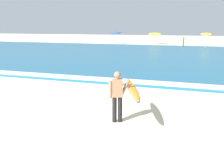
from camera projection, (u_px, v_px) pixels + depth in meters
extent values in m
plane|color=beige|center=(59.00, 122.00, 8.33)|extent=(160.00, 160.00, 0.00)
cube|color=#1E6084|center=(151.00, 55.00, 26.59)|extent=(120.00, 28.00, 0.14)
cube|color=white|center=(114.00, 80.00, 14.07)|extent=(120.00, 1.10, 0.01)
cylinder|color=black|center=(114.00, 109.00, 8.24)|extent=(0.15, 0.15, 0.88)
cylinder|color=black|center=(120.00, 109.00, 8.26)|extent=(0.15, 0.15, 0.88)
cube|color=#9E7051|center=(117.00, 88.00, 8.11)|extent=(0.40, 0.33, 0.60)
sphere|color=#9E7051|center=(117.00, 75.00, 8.02)|extent=(0.22, 0.22, 0.22)
cylinder|color=#9E7051|center=(110.00, 89.00, 8.10)|extent=(0.10, 0.10, 0.58)
cylinder|color=#9E7051|center=(125.00, 87.00, 8.14)|extent=(0.33, 0.21, 0.51)
ellipsoid|color=orange|center=(133.00, 89.00, 8.15)|extent=(1.10, 2.19, 0.28)
ellipsoid|color=blue|center=(133.00, 90.00, 8.16)|extent=(1.16, 2.28, 0.24)
cube|color=blue|center=(137.00, 100.00, 7.29)|extent=(0.07, 0.14, 0.14)
cylinder|color=beige|center=(116.00, 38.00, 44.85)|extent=(0.05, 0.05, 1.94)
ellipsoid|color=blue|center=(116.00, 33.00, 44.66)|extent=(1.99, 1.99, 0.41)
cylinder|color=beige|center=(155.00, 39.00, 43.96)|extent=(0.05, 0.05, 1.72)
ellipsoid|color=yellow|center=(155.00, 34.00, 43.78)|extent=(2.30, 2.31, 0.50)
cylinder|color=beige|center=(206.00, 40.00, 40.48)|extent=(0.05, 0.05, 1.79)
ellipsoid|color=yellow|center=(206.00, 34.00, 40.30)|extent=(1.72, 1.74, 0.52)
cylinder|color=#383842|center=(183.00, 43.00, 39.90)|extent=(0.20, 0.20, 0.84)
cube|color=#338C4C|center=(184.00, 39.00, 39.77)|extent=(0.32, 0.20, 0.54)
sphere|color=tan|center=(184.00, 37.00, 39.70)|extent=(0.20, 0.20, 0.20)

